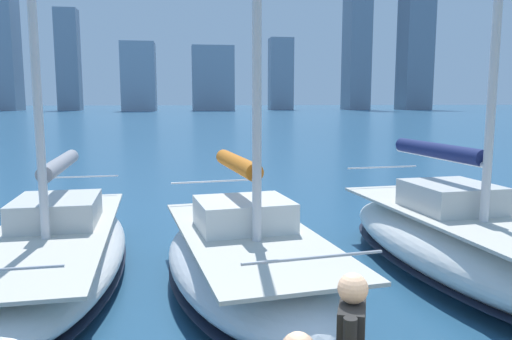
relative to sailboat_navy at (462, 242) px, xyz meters
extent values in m
cube|color=gray|center=(-73.90, -155.20, 18.76)|extent=(9.51, 9.62, 38.98)
cube|color=gray|center=(-54.20, -158.38, 24.35)|extent=(7.35, 10.14, 50.16)
cube|color=#8892A1|center=(-28.30, -160.68, 11.28)|extent=(7.81, 6.42, 24.02)
cube|color=#8D97A6|center=(-4.64, -151.89, 9.35)|extent=(13.11, 7.48, 20.15)
cube|color=#939DAC|center=(18.01, -147.87, 9.48)|extent=(9.97, 10.47, 20.41)
cube|color=gray|center=(40.64, -159.39, 15.10)|extent=(6.80, 6.24, 31.66)
cube|color=#8892A1|center=(59.59, -160.71, 17.15)|extent=(6.87, 10.26, 35.76)
ellipsoid|color=white|center=(0.00, 0.03, -0.12)|extent=(3.26, 7.82, 1.23)
ellipsoid|color=black|center=(0.00, 0.03, -0.45)|extent=(3.28, 7.86, 0.10)
cube|color=beige|center=(0.00, 0.03, 0.53)|extent=(2.71, 6.87, 0.06)
cube|color=silver|center=(0.04, -0.43, 0.83)|extent=(1.71, 1.81, 0.55)
cylinder|color=silver|center=(0.09, -1.00, 1.61)|extent=(0.40, 3.20, 0.12)
cylinder|color=navy|center=(0.09, -1.00, 1.73)|extent=(0.57, 2.96, 0.32)
cylinder|color=silver|center=(0.29, -3.39, 1.05)|extent=(1.96, 0.21, 0.04)
ellipsoid|color=silver|center=(4.30, 0.15, -0.20)|extent=(3.71, 6.93, 1.06)
ellipsoid|color=black|center=(4.30, 0.15, -0.49)|extent=(3.73, 6.97, 0.10)
cube|color=beige|center=(4.30, 0.15, 0.36)|extent=(3.10, 6.08, 0.06)
cube|color=silver|center=(4.35, -0.24, 0.66)|extent=(1.90, 1.67, 0.55)
cylinder|color=silver|center=(4.42, -0.73, 1.44)|extent=(0.49, 2.77, 0.12)
cylinder|color=orange|center=(4.42, -0.73, 1.56)|extent=(0.65, 2.58, 0.32)
cylinder|color=silver|center=(3.90, 3.17, 0.88)|extent=(1.85, 0.29, 0.04)
cylinder|color=silver|center=(4.69, -2.80, 0.88)|extent=(2.14, 0.32, 0.04)
ellipsoid|color=white|center=(8.06, -1.19, -0.27)|extent=(3.14, 8.47, 0.91)
ellipsoid|color=black|center=(8.06, -1.19, -0.52)|extent=(3.16, 8.51, 0.10)
cube|color=beige|center=(8.06, -1.19, 0.21)|extent=(2.60, 7.44, 0.06)
cube|color=silver|center=(8.09, -1.69, 0.52)|extent=(1.72, 1.92, 0.55)
cylinder|color=silver|center=(8.12, -2.31, 1.29)|extent=(0.30, 3.50, 0.12)
cylinder|color=gray|center=(8.12, -2.31, 1.41)|extent=(0.48, 3.24, 0.32)
cylinder|color=silver|center=(8.25, -4.93, 0.73)|extent=(2.04, 0.14, 0.04)
cylinder|color=black|center=(4.17, 5.35, 1.03)|extent=(0.10, 0.10, 0.61)
sphere|color=tan|center=(4.27, 5.59, 1.44)|extent=(0.23, 0.23, 0.23)
camera|label=1|loc=(5.48, 8.93, 2.81)|focal=35.00mm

